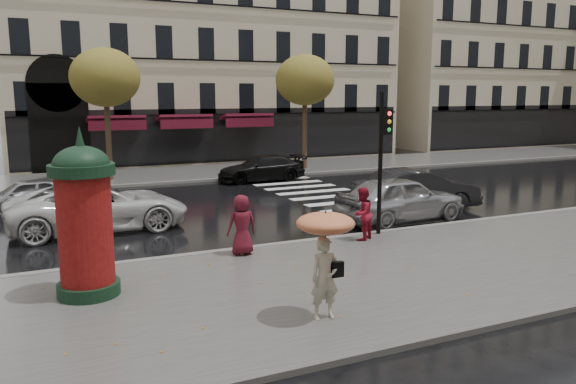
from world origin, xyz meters
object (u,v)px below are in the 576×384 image
woman_red (362,214)px  car_darkgrey (417,190)px  morris_column (85,216)px  car_far_silver (26,195)px  woman_umbrella (325,247)px  car_white (99,207)px  car_black (261,168)px  man_burgundy (242,225)px  car_silver (400,198)px  traffic_light (383,149)px

woman_red → car_darkgrey: size_ratio=0.33×
morris_column → car_far_silver: bearing=96.3°
woman_umbrella → woman_red: size_ratio=1.36×
car_white → car_black: (8.76, 7.66, -0.13)m
man_burgundy → car_darkgrey: bearing=-159.1°
car_silver → man_burgundy: bearing=103.3°
woman_red → car_white: woman_red is taller
car_far_silver → woman_red: bearing=40.0°
woman_red → car_silver: bearing=-175.5°
car_black → woman_umbrella: bearing=-16.4°
morris_column → car_silver: size_ratio=0.76×
morris_column → car_black: morris_column is taller
car_silver → car_white: 10.11m
man_burgundy → morris_column: size_ratio=0.45×
car_black → car_darkgrey: bearing=17.4°
car_darkgrey → morris_column: bearing=117.8°
man_burgundy → morris_column: (-4.05, -1.54, 0.92)m
morris_column → car_silver: morris_column is taller
morris_column → traffic_light: size_ratio=0.84×
car_darkgrey → car_far_silver: (-13.51, 5.99, -0.15)m
morris_column → traffic_light: 8.93m
morris_column → traffic_light: traffic_light is taller
man_burgundy → car_darkgrey: 8.88m
morris_column → car_white: bearing=81.6°
car_white → woman_red: bearing=-127.8°
morris_column → car_darkgrey: 13.26m
car_silver → car_darkgrey: (1.70, 1.28, -0.02)m
traffic_light → car_black: bearing=85.2°
woman_red → traffic_light: 2.07m
car_white → car_silver: bearing=-108.9°
morris_column → car_darkgrey: (12.32, 4.79, -1.06)m
woman_red → man_burgundy: bearing=-31.3°
woman_umbrella → car_far_silver: woman_umbrella is taller
woman_red → man_burgundy: 3.74m
car_darkgrey → car_far_silver: size_ratio=1.28×
man_burgundy → car_far_silver: (-5.25, 9.24, -0.30)m
woman_red → car_silver: 3.46m
woman_umbrella → woman_red: woman_umbrella is taller
traffic_light → car_far_silver: size_ratio=1.16×
morris_column → car_far_silver: size_ratio=0.97×
car_darkgrey → car_far_silver: 14.78m
man_burgundy → car_silver: 6.86m
woman_umbrella → car_darkgrey: bearing=43.9°
car_black → traffic_light: bearing=-2.9°
traffic_light → car_silver: traffic_light is taller
man_burgundy → traffic_light: (4.64, 0.32, 1.80)m
man_burgundy → car_darkgrey: man_burgundy is taller
traffic_light → car_darkgrey: (3.63, 2.93, -1.95)m
man_burgundy → traffic_light: bearing=-176.6°
car_darkgrey → car_black: size_ratio=1.06×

